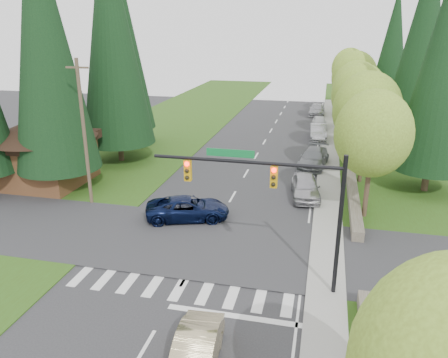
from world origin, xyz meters
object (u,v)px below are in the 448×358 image
(sedan_champagne, at_px, (195,354))
(parked_car_c, at_px, (318,132))
(parked_car_d, at_px, (319,122))
(suv_navy, at_px, (188,208))
(parked_car_e, at_px, (317,110))
(parked_car_b, at_px, (314,158))
(parked_car_a, at_px, (306,187))

(sedan_champagne, height_order, parked_car_c, parked_car_c)
(parked_car_d, bearing_deg, sedan_champagne, -98.00)
(sedan_champagne, relative_size, parked_car_d, 1.03)
(suv_navy, bearing_deg, parked_car_e, -28.60)
(parked_car_c, bearing_deg, parked_car_e, 88.85)
(parked_car_b, relative_size, parked_car_c, 1.11)
(parked_car_c, bearing_deg, parked_car_a, -94.73)
(sedan_champagne, xyz_separation_m, parked_car_e, (2.76, 50.29, 0.03))
(suv_navy, relative_size, parked_car_c, 1.09)
(sedan_champagne, bearing_deg, parked_car_d, 81.16)
(parked_car_d, height_order, parked_car_e, parked_car_e)
(sedan_champagne, bearing_deg, parked_car_c, 80.45)
(suv_navy, bearing_deg, parked_car_c, -35.93)
(parked_car_c, bearing_deg, parked_car_d, 86.52)
(parked_car_b, bearing_deg, parked_car_d, 96.85)
(parked_car_a, height_order, parked_car_c, parked_car_a)
(sedan_champagne, distance_m, parked_car_e, 50.36)
(parked_car_c, xyz_separation_m, parked_car_d, (0.00, 5.62, -0.09))
(parked_car_a, xyz_separation_m, parked_car_d, (0.39, 23.55, -0.10))
(parked_car_a, distance_m, parked_car_e, 32.05)
(sedan_champagne, bearing_deg, parked_car_a, 76.56)
(parked_car_a, relative_size, parked_car_c, 0.98)
(parked_car_a, relative_size, parked_car_e, 0.93)
(parked_car_d, bearing_deg, parked_car_c, -93.45)
(parked_car_d, bearing_deg, suv_navy, -108.08)
(parked_car_a, xyz_separation_m, parked_car_b, (0.30, 7.66, -0.04))
(parked_car_a, relative_size, parked_car_d, 1.14)
(sedan_champagne, height_order, suv_navy, suv_navy)
(suv_navy, relative_size, parked_car_d, 1.26)
(parked_car_d, xyz_separation_m, parked_car_e, (-0.57, 8.50, 0.03))
(sedan_champagne, relative_size, parked_car_a, 0.90)
(parked_car_a, bearing_deg, sedan_champagne, -106.75)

